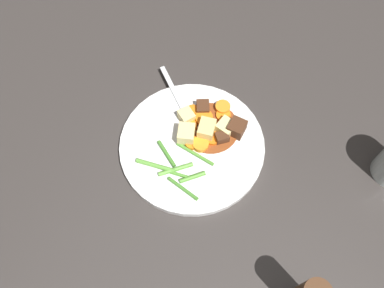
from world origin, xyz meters
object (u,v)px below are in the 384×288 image
at_px(meat_chunk_2, 222,138).
at_px(fork, 179,101).
at_px(carrot_slice_5, 189,126).
at_px(potato_chunk_3, 186,134).
at_px(carrot_slice_1, 193,112).
at_px(potato_chunk_1, 186,116).
at_px(carrot_slice_6, 201,144).
at_px(potato_chunk_0, 207,130).
at_px(carrot_slice_2, 223,116).
at_px(meat_chunk_0, 203,108).
at_px(meat_chunk_1, 237,128).
at_px(carrot_slice_7, 191,143).
at_px(dinner_plate, 192,146).
at_px(potato_chunk_2, 226,127).
at_px(carrot_slice_0, 212,139).
at_px(carrot_slice_3, 204,118).
at_px(carrot_slice_4, 223,108).

relative_size(meat_chunk_2, fork, 0.17).
relative_size(carrot_slice_5, potato_chunk_3, 0.79).
distance_m(carrot_slice_1, potato_chunk_1, 0.02).
xyz_separation_m(carrot_slice_6, potato_chunk_1, (0.04, 0.05, 0.00)).
relative_size(carrot_slice_5, potato_chunk_0, 0.76).
bearing_deg(carrot_slice_2, fork, 96.78).
height_order(potato_chunk_0, meat_chunk_0, potato_chunk_0).
xyz_separation_m(carrot_slice_1, meat_chunk_1, (0.00, -0.10, 0.01)).
relative_size(carrot_slice_6, carrot_slice_7, 1.16).
relative_size(dinner_plate, carrot_slice_1, 9.83).
xyz_separation_m(carrot_slice_7, meat_chunk_1, (0.07, -0.06, 0.01)).
height_order(potato_chunk_2, potato_chunk_3, potato_chunk_3).
height_order(carrot_slice_0, fork, carrot_slice_0).
bearing_deg(carrot_slice_3, potato_chunk_1, 114.33).
bearing_deg(potato_chunk_2, carrot_slice_3, 91.34).
xyz_separation_m(carrot_slice_6, meat_chunk_1, (0.06, -0.05, 0.01)).
height_order(meat_chunk_1, fork, meat_chunk_1).
xyz_separation_m(carrot_slice_7, meat_chunk_2, (0.04, -0.05, 0.01)).
bearing_deg(carrot_slice_4, potato_chunk_3, 160.81).
distance_m(dinner_plate, meat_chunk_1, 0.09).
relative_size(carrot_slice_1, carrot_slice_6, 0.90).
height_order(carrot_slice_2, potato_chunk_0, potato_chunk_0).
xyz_separation_m(potato_chunk_1, meat_chunk_1, (0.02, -0.10, 0.00)).
relative_size(carrot_slice_5, potato_chunk_1, 0.98).
xyz_separation_m(potato_chunk_2, meat_chunk_0, (0.02, 0.06, -0.00)).
height_order(carrot_slice_7, potato_chunk_1, potato_chunk_1).
bearing_deg(fork, carrot_slice_5, -131.51).
bearing_deg(meat_chunk_0, dinner_plate, -166.88).
bearing_deg(carrot_slice_0, carrot_slice_7, 131.03).
distance_m(meat_chunk_0, meat_chunk_1, 0.08).
relative_size(carrot_slice_7, potato_chunk_0, 0.73).
bearing_deg(potato_chunk_3, carrot_slice_0, -65.93).
bearing_deg(carrot_slice_6, carrot_slice_4, 0.15).
bearing_deg(potato_chunk_3, carrot_slice_7, -117.53).
bearing_deg(carrot_slice_4, carrot_slice_2, -148.17).
bearing_deg(fork, potato_chunk_2, -96.82).
bearing_deg(carrot_slice_5, potato_chunk_0, -83.59).
relative_size(potato_chunk_0, potato_chunk_3, 1.04).
relative_size(carrot_slice_0, fork, 0.19).
relative_size(potato_chunk_1, meat_chunk_2, 1.18).
bearing_deg(potato_chunk_1, carrot_slice_3, -65.67).
bearing_deg(dinner_plate, potato_chunk_1, 40.09).
distance_m(carrot_slice_7, fork, 0.10).
height_order(carrot_slice_3, carrot_slice_4, same).
bearing_deg(meat_chunk_1, carrot_slice_5, 113.28).
distance_m(carrot_slice_2, carrot_slice_3, 0.04).
xyz_separation_m(carrot_slice_3, potato_chunk_3, (-0.05, 0.01, 0.01)).
xyz_separation_m(carrot_slice_7, meat_chunk_0, (0.08, 0.02, 0.01)).
relative_size(carrot_slice_6, potato_chunk_0, 0.85).
distance_m(carrot_slice_7, potato_chunk_1, 0.06).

